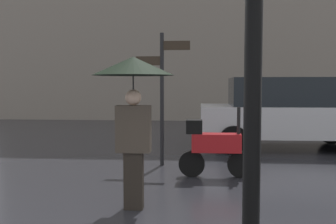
{
  "coord_description": "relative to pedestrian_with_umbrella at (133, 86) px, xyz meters",
  "views": [
    {
      "loc": [
        0.32,
        -2.58,
        1.61
      ],
      "look_at": [
        -0.29,
        4.72,
        1.1
      ],
      "focal_mm": 41.17,
      "sensor_mm": 36.0,
      "label": 1
    }
  ],
  "objects": [
    {
      "name": "parked_car_left",
      "position": [
        3.0,
        5.11,
        -0.67
      ],
      "size": [
        4.37,
        2.07,
        1.81
      ],
      "rotation": [
        0.0,
        0.0,
        2.85
      ],
      "color": "silver",
      "rests_on": "ground"
    },
    {
      "name": "street_signpost",
      "position": [
        0.1,
        2.78,
        0.01
      ],
      "size": [
        1.08,
        0.08,
        2.65
      ],
      "color": "black",
      "rests_on": "ground"
    },
    {
      "name": "pedestrian_with_umbrella",
      "position": [
        0.0,
        0.0,
        0.0
      ],
      "size": [
        1.05,
        1.05,
        1.98
      ],
      "rotation": [
        0.0,
        0.0,
        4.11
      ],
      "color": "#2A241E",
      "rests_on": "ground"
    },
    {
      "name": "parked_scooter",
      "position": [
        1.1,
        1.84,
        -1.05
      ],
      "size": [
        1.31,
        0.32,
        1.23
      ],
      "rotation": [
        0.0,
        0.0,
        0.32
      ],
      "color": "black",
      "rests_on": "ground"
    }
  ]
}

